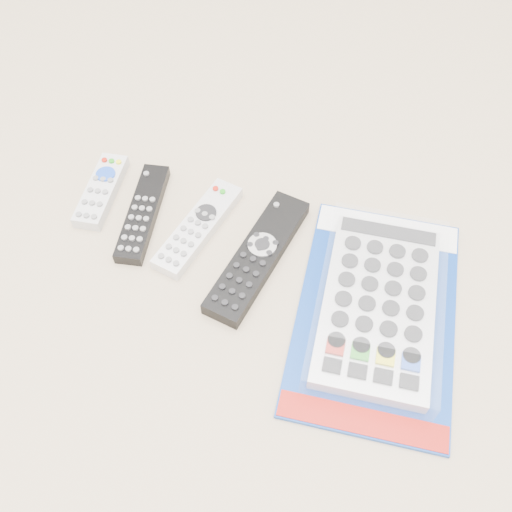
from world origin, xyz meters
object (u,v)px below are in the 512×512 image
(remote_small_grey, at_px, (101,191))
(jumbo_remote_packaged, at_px, (378,304))
(remote_large_black, at_px, (258,256))
(remote_slim_black, at_px, (143,213))
(remote_silver_dvd, at_px, (198,227))

(remote_small_grey, bearing_deg, jumbo_remote_packaged, -16.76)
(remote_large_black, distance_m, jumbo_remote_packaged, 0.18)
(remote_small_grey, bearing_deg, remote_large_black, -16.66)
(jumbo_remote_packaged, bearing_deg, remote_slim_black, 167.01)
(remote_small_grey, height_order, remote_slim_black, same)
(remote_small_grey, relative_size, remote_large_black, 0.62)
(remote_silver_dvd, bearing_deg, remote_large_black, -1.80)
(remote_small_grey, relative_size, jumbo_remote_packaged, 0.41)
(remote_silver_dvd, distance_m, remote_large_black, 0.10)
(remote_small_grey, bearing_deg, remote_silver_dvd, -14.26)
(remote_small_grey, relative_size, remote_silver_dvd, 0.78)
(remote_large_black, bearing_deg, remote_small_grey, -179.47)
(remote_small_grey, distance_m, jumbo_remote_packaged, 0.46)
(remote_silver_dvd, bearing_deg, jumbo_remote_packaged, 0.57)
(remote_slim_black, xyz_separation_m, remote_large_black, (0.19, -0.02, 0.00))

